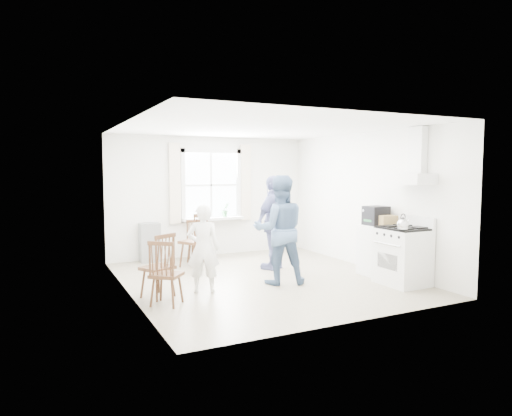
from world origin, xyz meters
The scene contains 17 objects.
room_shell centered at (0.00, 0.00, 1.30)m, with size 4.62×5.12×2.64m.
window_assembly centered at (0.00, 2.45, 1.46)m, with size 1.88×0.24×1.70m.
range_hood centered at (2.07, -1.35, 1.90)m, with size 0.45×0.76×0.94m.
shelf_unit centered at (-1.40, 2.33, 0.40)m, with size 0.40×0.30×0.80m, color gray.
gas_stove centered at (1.91, -1.35, 0.48)m, with size 0.68×0.76×1.12m.
kettle centered at (1.64, -1.61, 1.04)m, with size 0.18×0.18×0.26m.
low_cabinet centered at (1.98, -0.65, 0.45)m, with size 0.50×0.55×0.90m, color silver.
stereo_stack centered at (1.98, -0.60, 1.07)m, with size 0.38×0.34×0.34m.
cardboard_box centered at (2.04, -0.83, 1.00)m, with size 0.30×0.21×0.19m, color #9B7F4B.
windsor_chair_a centered at (-0.67, 1.41, 0.65)m, with size 0.62×0.61×1.07m.
windsor_chair_b centered at (-1.94, -0.83, 0.57)m, with size 0.54×0.54×0.93m.
windsor_chair_c centered at (-1.85, -0.41, 0.59)m, with size 0.55×0.55×0.97m.
person_left centered at (-1.20, -0.37, 0.68)m, with size 0.50×0.50×1.37m, color white.
person_mid centered at (0.12, -0.40, 0.90)m, with size 0.87×0.87×1.80m, color #496388.
person_right centered at (0.58, 0.63, 0.89)m, with size 1.04×1.04×1.78m, color navy.
potted_plant centered at (0.29, 2.36, 1.01)m, with size 0.17×0.17×0.31m, color #327039.
windsor_chair_d centered at (-0.56, 1.91, 0.54)m, with size 0.49×0.48×0.89m.
Camera 1 is at (-3.52, -6.92, 1.90)m, focal length 32.00 mm.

